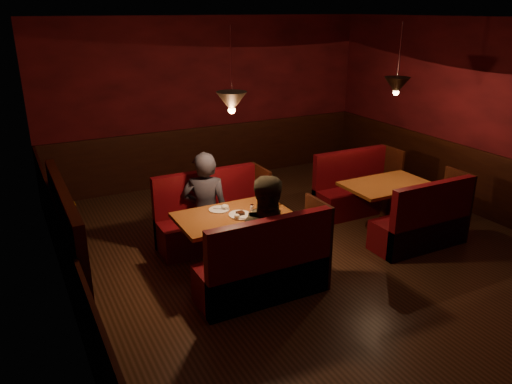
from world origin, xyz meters
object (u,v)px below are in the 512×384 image
main_bench_far (212,222)px  second_table (386,195)px  main_bench_near (266,272)px  diner_b (272,220)px  second_bench_far (355,192)px  diner_a (205,188)px  second_bench_near (423,226)px  main_table (235,227)px

main_bench_far → second_table: size_ratio=1.21×
main_bench_near → second_table: size_ratio=1.21×
diner_b → main_bench_far: bearing=107.5°
second_bench_far → diner_a: 2.61m
main_bench_near → main_bench_far: bearing=90.0°
second_bench_near → main_bench_far: bearing=150.3°
main_table → second_table: 2.43m
main_bench_near → diner_a: size_ratio=0.88×
second_bench_far → second_bench_near: 1.45m
main_bench_far → diner_b: 1.46m
second_table → diner_a: (-2.52, 0.60, 0.33)m
second_bench_near → diner_b: bearing=179.3°
second_bench_near → main_bench_near: bearing=-176.9°
main_bench_far → second_bench_near: size_ratio=1.10×
main_table → second_bench_far: second_bench_far is taller
diner_a → diner_b: bearing=126.2°
second_bench_far → diner_b: (-2.28, -1.42, 0.54)m
main_table → diner_a: (-0.10, 0.69, 0.28)m
main_bench_near → second_bench_near: bearing=3.1°
diner_a → second_bench_near: bearing=177.2°
diner_b → diner_a: bearing=112.7°
main_bench_far → second_bench_near: main_bench_far is taller
second_bench_far → second_bench_near: same height
second_bench_near → diner_b: diner_b is taller
main_bench_near → diner_a: (-0.11, 1.45, 0.52)m
main_bench_far → diner_a: diner_a is taller
main_table → second_bench_near: (2.45, -0.63, -0.25)m
second_bench_near → diner_a: (-2.55, 1.32, 0.53)m
second_table → diner_b: 2.38m
second_bench_far → main_bench_far: bearing=-178.6°
main_table → main_bench_near: (0.02, -0.76, -0.23)m
second_table → diner_a: bearing=166.7°
main_bench_far → diner_b: size_ratio=0.88×
second_bench_far → diner_a: diner_a is taller
main_bench_far → second_table: main_bench_far is taller
second_table → diner_b: bearing=-162.9°
main_bench_far → second_bench_near: 2.81m
main_bench_near → second_bench_far: (2.44, 1.58, -0.01)m
second_bench_near → second_table: bearing=92.2°
main_bench_far → diner_b: diner_b is taller
main_bench_far → diner_a: bearing=-149.2°
second_bench_near → diner_a: size_ratio=0.80×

